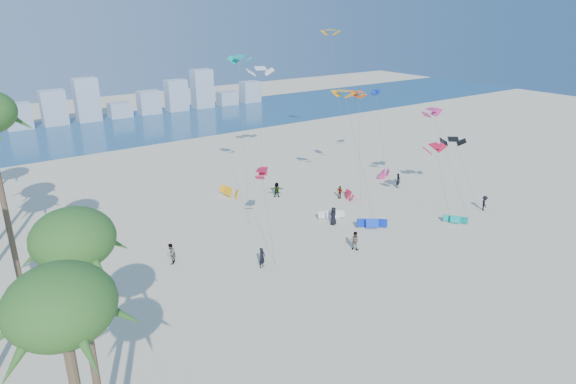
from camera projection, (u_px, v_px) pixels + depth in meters
ground at (384, 324)px, 35.18m from camera, size 220.00×220.00×0.00m
ocean at (97, 131)px, 90.36m from camera, size 220.00×220.00×0.00m
kitesurfer_near at (262, 258)px, 42.61m from camera, size 0.78×0.64×1.83m
kitesurfer_mid at (355, 240)px, 45.84m from camera, size 0.99×1.07×1.77m
kitesurfers_far at (326, 206)px, 53.70m from camera, size 34.22×17.93×1.88m
grounded_kites at (336, 202)px, 56.20m from camera, size 22.66×23.82×1.06m
flying_kites at (343, 92)px, 57.86m from camera, size 29.30×32.04×18.51m
distant_skyline at (74, 107)px, 96.31m from camera, size 85.00×3.00×8.40m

